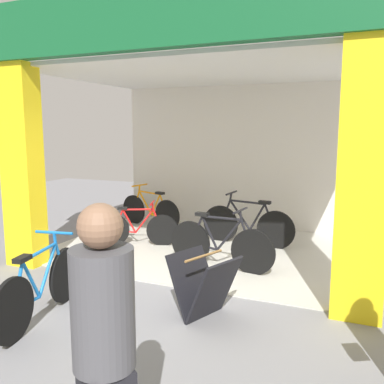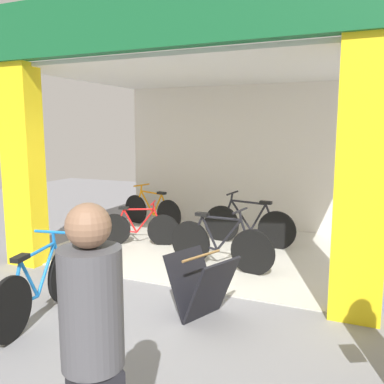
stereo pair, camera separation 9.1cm
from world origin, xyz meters
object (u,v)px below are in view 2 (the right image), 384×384
at_px(bicycle_inside_0, 139,228).
at_px(bicycle_inside_1, 249,225).
at_px(bicycle_inside_3, 220,245).
at_px(bicycle_parked_0, 40,287).
at_px(sandwich_board_sign, 201,286).
at_px(pedestrian_1, 93,359).
at_px(bicycle_inside_2, 152,211).

bearing_deg(bicycle_inside_0, bicycle_inside_1, 23.62).
relative_size(bicycle_inside_0, bicycle_inside_1, 0.80).
height_order(bicycle_inside_3, bicycle_parked_0, bicycle_inside_3).
height_order(sandwich_board_sign, pedestrian_1, pedestrian_1).
height_order(bicycle_inside_1, bicycle_inside_2, bicycle_inside_1).
bearing_deg(bicycle_inside_3, sandwich_board_sign, -77.27).
bearing_deg(bicycle_parked_0, sandwich_board_sign, 25.39).
xyz_separation_m(bicycle_inside_1, bicycle_parked_0, (-1.30, -3.78, -0.01)).
distance_m(bicycle_inside_3, pedestrian_1, 4.16).
distance_m(bicycle_inside_2, pedestrian_1, 6.75).
distance_m(bicycle_inside_1, bicycle_parked_0, 3.99).
xyz_separation_m(bicycle_inside_1, bicycle_inside_2, (-2.30, 0.56, -0.02)).
bearing_deg(bicycle_parked_0, bicycle_inside_3, 62.14).
bearing_deg(bicycle_inside_3, pedestrian_1, -79.46).
distance_m(bicycle_inside_2, sandwich_board_sign, 4.42).
bearing_deg(bicycle_parked_0, bicycle_inside_1, 71.05).
distance_m(bicycle_inside_1, bicycle_inside_2, 2.36).
bearing_deg(sandwich_board_sign, bicycle_inside_2, 126.29).
bearing_deg(pedestrian_1, bicycle_inside_1, 97.45).
xyz_separation_m(bicycle_inside_2, sandwich_board_sign, (2.62, -3.56, 0.00)).
relative_size(bicycle_inside_0, bicycle_inside_2, 0.88).
relative_size(sandwich_board_sign, pedestrian_1, 0.47).
xyz_separation_m(bicycle_inside_2, pedestrian_1, (3.01, -6.02, 0.54)).
distance_m(sandwich_board_sign, pedestrian_1, 2.54).
bearing_deg(sandwich_board_sign, bicycle_inside_1, 96.10).
bearing_deg(bicycle_inside_3, bicycle_inside_2, 139.04).
bearing_deg(bicycle_parked_0, bicycle_inside_0, 99.92).
bearing_deg(bicycle_inside_0, bicycle_parked_0, -80.08).
distance_m(bicycle_inside_0, sandwich_board_sign, 3.08).
height_order(bicycle_inside_1, pedestrian_1, pedestrian_1).
xyz_separation_m(bicycle_inside_0, bicycle_inside_2, (-0.48, 1.35, 0.04)).
height_order(bicycle_inside_2, bicycle_inside_3, bicycle_inside_3).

